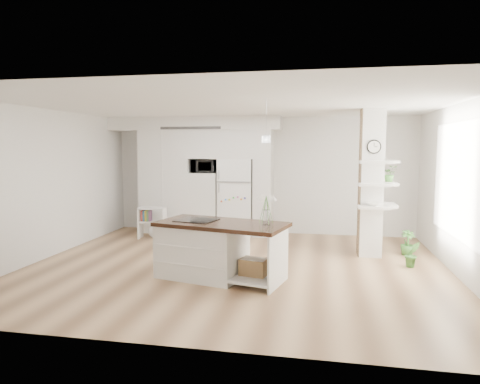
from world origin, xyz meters
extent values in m
cube|color=tan|center=(0.00, 0.00, 0.00)|extent=(7.00, 6.00, 0.01)
cube|color=white|center=(0.00, 0.00, 2.70)|extent=(7.00, 6.00, 0.04)
cube|color=silver|center=(0.00, 3.00, 1.35)|extent=(7.00, 0.04, 2.70)
cube|color=silver|center=(0.00, -3.00, 1.35)|extent=(7.00, 0.04, 2.70)
cube|color=silver|center=(-3.50, 0.00, 1.35)|extent=(0.04, 6.00, 2.70)
cube|color=silver|center=(3.50, 0.00, 1.35)|extent=(0.04, 6.00, 2.70)
cube|color=silver|center=(-2.20, 2.67, 1.20)|extent=(1.20, 0.65, 2.40)
cube|color=silver|center=(-1.27, 2.67, 0.71)|extent=(0.65, 0.65, 1.42)
cube|color=silver|center=(-1.27, 2.67, 2.08)|extent=(0.65, 0.65, 0.65)
cube|color=silver|center=(-0.53, 2.67, 2.08)|extent=(0.85, 0.65, 0.65)
cube|color=silver|center=(0.10, 2.67, 1.20)|extent=(0.40, 0.65, 2.40)
cube|color=silver|center=(-1.50, 2.65, 2.55)|extent=(4.00, 0.70, 0.30)
cube|color=#262626|center=(-1.50, 2.31, 2.44)|extent=(1.40, 0.04, 0.06)
cube|color=white|center=(-0.53, 2.68, 0.88)|extent=(0.78, 0.66, 1.75)
cube|color=#B2B2B7|center=(-0.53, 2.34, 1.24)|extent=(0.78, 0.01, 0.03)
cube|color=silver|center=(2.30, 1.20, 1.35)|extent=(0.40, 0.40, 2.70)
cube|color=tan|center=(2.09, 1.20, 1.35)|extent=(0.02, 0.40, 2.70)
cube|color=tan|center=(2.30, 1.41, 1.35)|extent=(0.40, 0.02, 2.70)
cylinder|color=black|center=(2.30, 0.99, 2.02)|extent=(0.25, 0.03, 0.25)
cylinder|color=white|center=(2.30, 0.98, 2.02)|extent=(0.21, 0.01, 0.21)
plane|color=white|center=(3.48, 0.30, 1.50)|extent=(0.00, 2.40, 2.40)
cylinder|color=white|center=(1.70, 0.15, 2.12)|extent=(0.12, 0.12, 0.10)
cube|color=silver|center=(-0.41, -0.63, 0.41)|extent=(1.42, 1.10, 0.82)
cube|color=silver|center=(0.49, -0.84, 0.11)|extent=(0.86, 0.96, 0.04)
cube|color=silver|center=(0.81, -0.92, 0.41)|extent=(0.22, 0.81, 0.82)
cube|color=black|center=(-0.08, -0.71, 0.85)|extent=(2.11, 1.35, 0.06)
cube|color=black|center=(-0.51, -0.60, 0.88)|extent=(0.68, 0.61, 0.01)
cube|color=#977249|center=(0.44, -0.83, 0.25)|extent=(0.45, 0.37, 0.24)
cylinder|color=white|center=(0.61, -0.77, 0.99)|extent=(0.12, 0.12, 0.22)
cube|color=silver|center=(-2.54, 1.84, 0.34)|extent=(0.06, 0.33, 0.69)
cube|color=silver|center=(-2.00, 1.89, 0.34)|extent=(0.06, 0.33, 0.69)
cube|color=silver|center=(-2.27, 1.87, 0.67)|extent=(0.61, 0.38, 0.03)
cube|color=silver|center=(-2.27, 1.87, 0.37)|extent=(0.58, 0.38, 0.03)
sphere|color=white|center=(-2.19, 1.87, 0.17)|extent=(0.33, 0.33, 0.33)
imported|color=#407E32|center=(2.92, 0.51, 0.22)|extent=(0.28, 0.24, 0.44)
imported|color=#407E32|center=(3.00, 1.35, 0.23)|extent=(0.32, 0.32, 0.47)
imported|color=#2D2D2D|center=(-1.27, 2.62, 1.57)|extent=(0.54, 0.37, 0.30)
imported|color=#407E32|center=(2.63, 1.30, 1.52)|extent=(0.27, 0.23, 0.30)
imported|color=white|center=(2.30, 0.90, 1.00)|extent=(0.22, 0.22, 0.05)
camera|label=1|loc=(1.39, -6.94, 2.01)|focal=32.00mm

